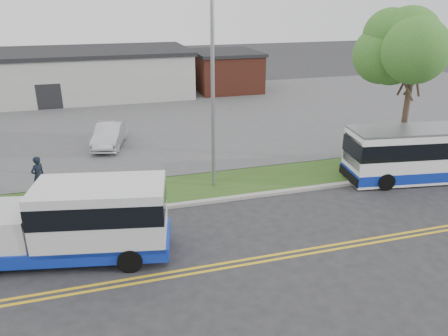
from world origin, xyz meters
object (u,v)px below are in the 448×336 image
object	(u,v)px
transit_bus	(442,153)
parked_car_a	(110,135)
pedestrian	(38,176)
shuttle_bus	(81,219)
streetlight_near	(213,83)
tree_east	(415,52)

from	to	relation	value
transit_bus	parked_car_a	world-z (taller)	transit_bus
pedestrian	parked_car_a	world-z (taller)	pedestrian
shuttle_bus	transit_bus	distance (m)	18.01
streetlight_near	shuttle_bus	world-z (taller)	streetlight_near
tree_east	parked_car_a	bearing A→B (deg)	154.05
parked_car_a	transit_bus	bearing A→B (deg)	-17.99
streetlight_near	pedestrian	bearing A→B (deg)	171.19
streetlight_near	parked_car_a	distance (m)	10.18
tree_east	pedestrian	xyz separation A→B (m)	(-19.21, 1.00, -5.14)
tree_east	parked_car_a	xyz separation A→B (m)	(-15.67, 7.62, -5.38)
tree_east	transit_bus	bearing A→B (deg)	-74.58
tree_east	pedestrian	distance (m)	19.91
shuttle_bus	tree_east	bearing A→B (deg)	27.29
streetlight_near	pedestrian	world-z (taller)	streetlight_near
tree_east	shuttle_bus	bearing A→B (deg)	-163.95
tree_east	streetlight_near	world-z (taller)	streetlight_near
shuttle_bus	pedestrian	bearing A→B (deg)	120.18
tree_east	streetlight_near	distance (m)	11.05
streetlight_near	shuttle_bus	distance (m)	8.58
pedestrian	streetlight_near	bearing A→B (deg)	127.21
shuttle_bus	pedestrian	distance (m)	6.30
shuttle_bus	transit_bus	world-z (taller)	shuttle_bus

